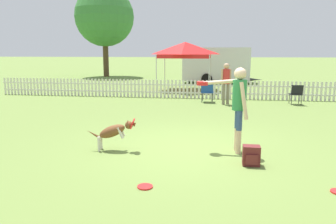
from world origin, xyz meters
TOP-DOWN VIEW (x-y plane):
  - ground_plane at (0.00, 0.00)m, footprint 240.00×240.00m
  - handler_person at (0.89, -0.15)m, footprint 1.06×0.57m
  - leaping_dog at (-1.63, -0.41)m, footprint 1.06×0.33m
  - frisbee_near_handler at (-0.57, -2.21)m, footprint 0.24×0.24m
  - backpack_on_grass at (1.14, -0.93)m, footprint 0.31×0.26m
  - picket_fence at (-0.00, 7.68)m, footprint 19.72×0.04m
  - folding_chair_blue_left at (0.06, 6.58)m, footprint 0.51×0.52m
  - folding_chair_center at (3.53, 6.51)m, footprint 0.45×0.47m
  - canopy_tent_main at (-1.29, 10.86)m, footprint 2.70×2.70m
  - spectator_standing at (0.80, 6.13)m, footprint 0.40×0.27m
  - equipment_trailer at (0.39, 15.46)m, footprint 5.20×2.65m
  - tree_left_grove at (-8.78, 19.54)m, footprint 4.77×4.77m

SIDE VIEW (x-z plane):
  - ground_plane at x=0.00m, z-range 0.00..0.00m
  - frisbee_near_handler at x=-0.57m, z-range 0.00..0.02m
  - backpack_on_grass at x=1.14m, z-range 0.00..0.36m
  - picket_fence at x=0.00m, z-range 0.00..0.82m
  - leaping_dog at x=-1.63m, z-range 0.07..0.76m
  - folding_chair_center at x=3.53m, z-range 0.08..0.86m
  - folding_chair_blue_left at x=0.06m, z-range 0.08..0.88m
  - spectator_standing at x=0.80m, z-range 0.17..1.79m
  - handler_person at x=0.89m, z-range 0.23..1.98m
  - equipment_trailer at x=0.39m, z-range 0.07..2.38m
  - canopy_tent_main at x=-1.29m, z-range 0.86..3.43m
  - tree_left_grove at x=-8.78m, z-range 1.21..8.44m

